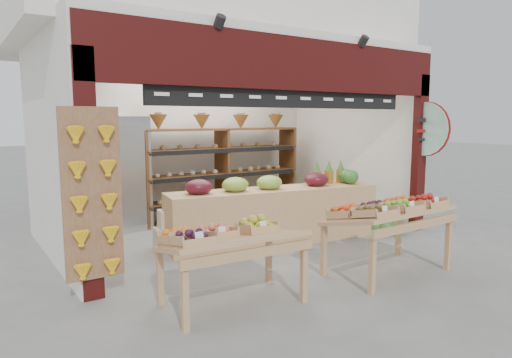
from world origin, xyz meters
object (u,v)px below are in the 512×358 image
object	(u,v)px
back_shelving	(222,157)
refrigerator	(121,174)
watermelon_pile	(385,223)
mid_counter	(274,213)
cardboard_stack	(183,232)
display_table_left	(221,238)
display_table_right	(388,211)

from	to	relation	value
back_shelving	refrigerator	bearing A→B (deg)	178.32
back_shelving	watermelon_pile	xyz separation A→B (m)	(1.62, -2.68, -1.02)
back_shelving	watermelon_pile	bearing A→B (deg)	-58.80
back_shelving	mid_counter	distance (m)	2.21
refrigerator	watermelon_pile	distance (m)	4.60
cardboard_stack	watermelon_pile	distance (m)	3.38
refrigerator	display_table_left	distance (m)	3.79
display_table_right	back_shelving	bearing A→B (deg)	90.79
back_shelving	refrigerator	world-z (taller)	back_shelving
display_table_right	cardboard_stack	bearing A→B (deg)	122.34
mid_counter	display_table_right	xyz separation A→B (m)	(0.32, -1.96, 0.32)
back_shelving	display_table_right	bearing A→B (deg)	-89.21
refrigerator	mid_counter	distance (m)	2.78
cardboard_stack	display_table_right	bearing A→B (deg)	-57.66
display_table_left	mid_counter	bearing A→B (deg)	41.26
refrigerator	back_shelving	bearing A→B (deg)	-14.12
refrigerator	display_table_right	bearing A→B (deg)	-75.97
back_shelving	display_table_right	world-z (taller)	back_shelving
mid_counter	display_table_right	world-z (taller)	mid_counter
back_shelving	mid_counter	world-z (taller)	back_shelving
back_shelving	cardboard_stack	distance (m)	2.36
refrigerator	watermelon_pile	xyz separation A→B (m)	(3.60, -2.74, -0.81)
display_table_left	display_table_right	size ratio (longest dim) A/B	0.94
display_table_left	display_table_right	world-z (taller)	display_table_right
display_table_left	back_shelving	bearing A→B (deg)	59.99
cardboard_stack	watermelon_pile	xyz separation A→B (m)	(3.17, -1.18, -0.05)
display_table_left	display_table_right	distance (m)	2.23
back_shelving	mid_counter	size ratio (longest dim) A/B	0.95
back_shelving	display_table_right	distance (m)	4.05
mid_counter	display_table_left	bearing A→B (deg)	-138.74
cardboard_stack	display_table_left	size ratio (longest dim) A/B	0.65
display_table_left	refrigerator	bearing A→B (deg)	87.43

